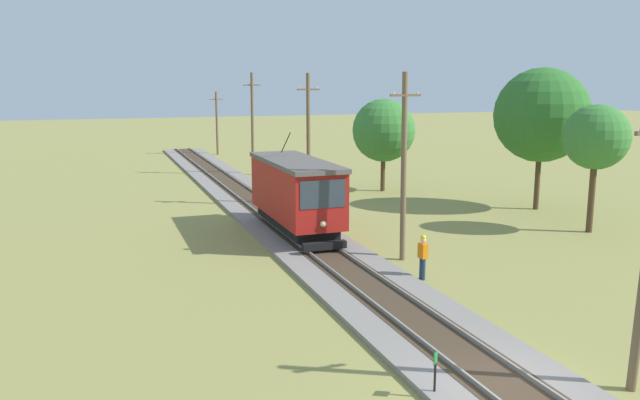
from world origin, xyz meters
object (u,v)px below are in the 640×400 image
tree_left_near (596,138)px  tree_left_far (542,115)px  utility_pole_mid (308,139)px  trackside_signal_marker (435,372)px  tree_right_far (384,130)px  red_tram (296,192)px  utility_pole_far (252,123)px  utility_pole_near_tram (404,166)px  utility_pole_distant (217,122)px  track_worker (423,255)px

tree_left_near → tree_left_far: size_ratio=0.77×
utility_pole_mid → tree_left_near: bearing=-44.9°
tree_left_near → tree_left_far: 6.07m
trackside_signal_marker → tree_right_far: (11.58, 27.50, 3.61)m
red_tram → trackside_signal_marker: bearing=-96.1°
utility_pole_mid → utility_pole_far: size_ratio=0.97×
utility_pole_far → tree_left_near: bearing=-66.1°
utility_pole_near_tram → trackside_signal_marker: size_ratio=6.78×
utility_pole_far → trackside_signal_marker: 38.75m
utility_pole_distant → tree_left_near: bearing=-74.7°
utility_pole_mid → tree_left_far: size_ratio=0.96×
utility_pole_mid → tree_right_far: utility_pole_mid is taller
utility_pole_distant → trackside_signal_marker: utility_pole_distant is taller
red_tram → utility_pole_near_tram: utility_pole_near_tram is taller
utility_pole_mid → utility_pole_distant: utility_pole_mid is taller
utility_pole_near_tram → tree_left_near: 11.47m
track_worker → tree_left_near: bearing=14.2°
utility_pole_mid → trackside_signal_marker: (-4.83, -23.89, -3.49)m
utility_pole_mid → tree_right_far: 7.66m
utility_pole_near_tram → track_worker: (-0.54, -2.83, -3.11)m
utility_pole_near_tram → utility_pole_mid: 12.63m
red_tram → utility_pole_far: bearing=81.9°
tree_left_near → tree_left_far: (1.33, 5.86, 0.81)m
trackside_signal_marker → tree_left_far: 25.93m
utility_pole_near_tram → utility_pole_far: size_ratio=0.96×
red_tram → utility_pole_far: (3.01, 21.32, 2.09)m
utility_pole_distant → tree_left_far: bearing=-70.5°
red_tram → trackside_signal_marker: red_tram is taller
trackside_signal_marker → track_worker: (4.29, 8.44, 0.32)m
utility_pole_near_tram → tree_right_far: 17.59m
utility_pole_distant → red_tram: bearing=-94.6°
utility_pole_mid → tree_left_near: utility_pole_mid is taller
tree_left_far → track_worker: bearing=-143.0°
trackside_signal_marker → track_worker: bearing=63.0°
tree_left_near → red_tram: bearing=163.0°
utility_pole_far → utility_pole_distant: (0.00, 15.95, -0.86)m
red_tram → tree_left_near: (14.39, -4.39, 2.66)m
utility_pole_distant → tree_left_near: (11.37, -41.65, 1.43)m
utility_pole_far → track_worker: (-0.54, -29.84, -3.30)m
utility_pole_distant → tree_left_far: (12.70, -35.79, 2.24)m
utility_pole_far → utility_pole_distant: bearing=90.0°
utility_pole_distant → tree_left_far: 38.05m
tree_left_near → tree_right_far: 15.64m
tree_right_far → red_tram: bearing=-132.8°
utility_pole_far → tree_left_far: 23.60m
tree_left_near → trackside_signal_marker: bearing=-142.2°
trackside_signal_marker → tree_left_near: (16.20, 12.57, 4.18)m
utility_pole_near_tram → tree_left_near: size_ratio=1.23×
tree_left_near → tree_left_far: tree_left_far is taller
track_worker → tree_left_far: size_ratio=0.21×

